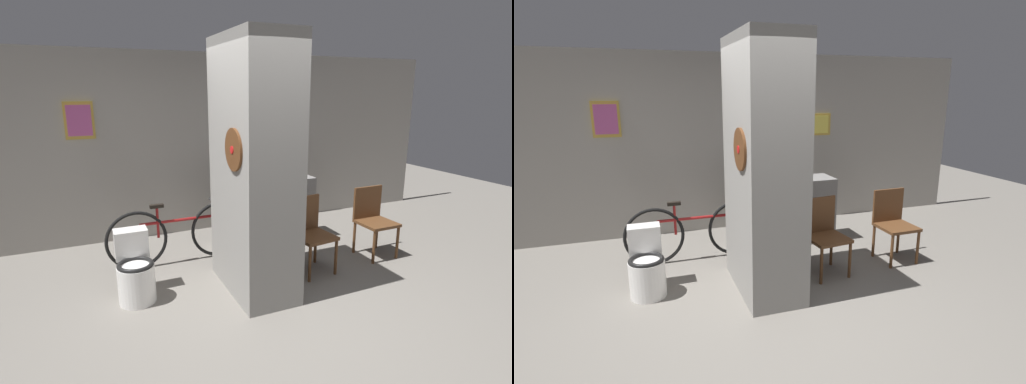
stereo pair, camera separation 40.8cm
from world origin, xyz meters
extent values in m
plane|color=slate|center=(0.00, 0.00, 0.00)|extent=(14.00, 14.00, 0.00)
cube|color=gray|center=(0.00, 2.63, 1.30)|extent=(8.00, 0.06, 2.60)
cube|color=#B79338|center=(-1.60, 2.58, 1.70)|extent=(0.36, 0.02, 0.48)
cube|color=#B24C8C|center=(-1.60, 2.57, 1.70)|extent=(0.30, 0.01, 0.39)
cube|color=#B79338|center=(1.50, 2.58, 1.55)|extent=(0.44, 0.02, 0.34)
cube|color=#E0CC4C|center=(1.50, 2.57, 1.55)|extent=(0.36, 0.01, 0.28)
cube|color=gray|center=(-0.03, 0.57, 1.30)|extent=(0.58, 1.13, 2.60)
cylinder|color=#593319|center=(-0.33, 0.34, 1.55)|extent=(0.03, 0.40, 0.40)
cylinder|color=red|center=(-0.35, 0.34, 1.55)|extent=(0.01, 0.07, 0.07)
cube|color=gray|center=(0.63, 1.72, 0.45)|extent=(1.38, 0.44, 0.90)
cylinder|color=white|center=(-1.24, 0.75, 0.19)|extent=(0.37, 0.37, 0.39)
torus|color=black|center=(-1.24, 0.75, 0.40)|extent=(0.36, 0.36, 0.04)
cube|color=white|center=(-1.24, 1.00, 0.54)|extent=(0.33, 0.20, 0.30)
cylinder|color=brown|center=(0.58, 0.42, 0.21)|extent=(0.04, 0.04, 0.42)
cylinder|color=brown|center=(0.95, 0.46, 0.21)|extent=(0.04, 0.04, 0.42)
cylinder|color=brown|center=(0.54, 0.79, 0.21)|extent=(0.04, 0.04, 0.42)
cylinder|color=brown|center=(0.91, 0.83, 0.21)|extent=(0.04, 0.04, 0.42)
cube|color=brown|center=(0.74, 0.63, 0.44)|extent=(0.48, 0.48, 0.04)
cube|color=brown|center=(0.72, 0.83, 0.67)|extent=(0.43, 0.08, 0.42)
cylinder|color=brown|center=(1.55, 0.52, 0.21)|extent=(0.04, 0.04, 0.42)
cylinder|color=brown|center=(1.93, 0.53, 0.21)|extent=(0.04, 0.04, 0.42)
cylinder|color=brown|center=(1.54, 0.89, 0.21)|extent=(0.04, 0.04, 0.42)
cylinder|color=brown|center=(1.92, 0.90, 0.21)|extent=(0.04, 0.04, 0.42)
cube|color=brown|center=(1.73, 0.71, 0.44)|extent=(0.44, 0.44, 0.04)
cube|color=brown|center=(1.73, 0.91, 0.67)|extent=(0.43, 0.04, 0.42)
torus|color=black|center=(-1.12, 1.52, 0.36)|extent=(0.72, 0.04, 0.72)
torus|color=black|center=(-0.10, 1.52, 0.36)|extent=(0.72, 0.04, 0.72)
cylinder|color=maroon|center=(-0.61, 1.52, 0.55)|extent=(0.93, 0.04, 0.04)
cylinder|color=maroon|center=(-0.87, 1.52, 0.55)|extent=(0.03, 0.03, 0.37)
cylinder|color=maroon|center=(-0.16, 1.52, 0.55)|extent=(0.03, 0.03, 0.34)
cube|color=black|center=(-0.87, 1.52, 0.75)|extent=(0.16, 0.06, 0.04)
cylinder|color=#262626|center=(-0.16, 1.52, 0.72)|extent=(0.03, 0.42, 0.03)
cylinder|color=olive|center=(0.76, 1.77, 1.00)|extent=(0.08, 0.08, 0.19)
cylinder|color=olive|center=(0.76, 1.77, 1.13)|extent=(0.03, 0.03, 0.08)
sphere|color=#333333|center=(0.76, 1.77, 1.18)|extent=(0.03, 0.03, 0.03)
cylinder|color=silver|center=(0.63, 1.66, 0.98)|extent=(0.08, 0.08, 0.16)
cylinder|color=silver|center=(0.63, 1.66, 1.10)|extent=(0.03, 0.03, 0.07)
sphere|color=#333333|center=(0.63, 1.66, 1.14)|extent=(0.04, 0.04, 0.04)
camera|label=1|loc=(-1.61, -3.07, 2.09)|focal=28.00mm
camera|label=2|loc=(-1.23, -3.22, 2.09)|focal=28.00mm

